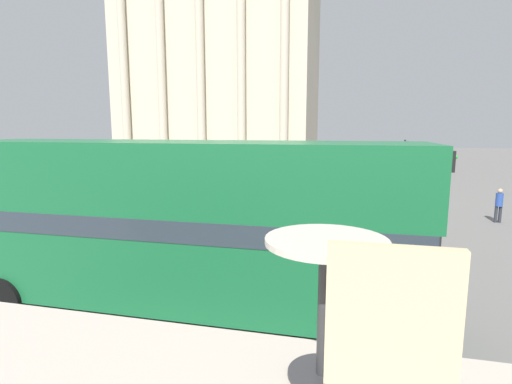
{
  "coord_description": "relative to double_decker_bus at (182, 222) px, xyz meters",
  "views": [
    {
      "loc": [
        1.19,
        -2.25,
        4.43
      ],
      "look_at": [
        -3.0,
        15.26,
        1.57
      ],
      "focal_mm": 28.0,
      "sensor_mm": 36.0,
      "label": 1
    }
  ],
  "objects": [
    {
      "name": "pedestrian_olive",
      "position": [
        9.86,
        23.99,
        -1.27
      ],
      "size": [
        0.32,
        0.32,
        1.82
      ],
      "rotation": [
        0.0,
        0.0,
        2.14
      ],
      "color": "#282B33",
      "rests_on": "ground_plane"
    },
    {
      "name": "traffic_light_near",
      "position": [
        6.82,
        5.92,
        0.16
      ],
      "size": [
        0.42,
        0.24,
        3.81
      ],
      "color": "black",
      "rests_on": "ground_plane"
    },
    {
      "name": "cafe_chair_0",
      "position": [
        3.87,
        -6.95,
        1.36
      ],
      "size": [
        0.4,
        0.4,
        0.91
      ],
      "rotation": [
        0.0,
        0.0,
        0.14
      ],
      "color": "#D1B789",
      "rests_on": "cafe_floor_slab"
    },
    {
      "name": "double_decker_bus",
      "position": [
        0.0,
        0.0,
        0.0
      ],
      "size": [
        10.65,
        2.72,
        4.15
      ],
      "rotation": [
        0.0,
        0.0,
        -0.09
      ],
      "color": "black",
      "rests_on": "ground_plane"
    },
    {
      "name": "cafe_dining_table",
      "position": [
        3.63,
        -6.37,
        1.38
      ],
      "size": [
        0.6,
        0.6,
        0.73
      ],
      "color": "#2D2D30",
      "rests_on": "cafe_floor_slab"
    },
    {
      "name": "pedestrian_yellow",
      "position": [
        4.85,
        25.48,
        -1.32
      ],
      "size": [
        0.32,
        0.32,
        1.75
      ],
      "rotation": [
        0.0,
        0.0,
        4.95
      ],
      "color": "#282B33",
      "rests_on": "ground_plane"
    },
    {
      "name": "traffic_light_mid",
      "position": [
        3.88,
        14.26,
        0.04
      ],
      "size": [
        0.42,
        0.24,
        3.62
      ],
      "color": "black",
      "rests_on": "ground_plane"
    },
    {
      "name": "plaza_building_left",
      "position": [
        -12.43,
        41.05,
        10.52
      ],
      "size": [
        23.44,
        15.62,
        25.71
      ],
      "color": "beige",
      "rests_on": "ground_plane"
    },
    {
      "name": "pedestrian_blue",
      "position": [
        10.62,
        12.5,
        -1.39
      ],
      "size": [
        0.32,
        0.32,
        1.63
      ],
      "rotation": [
        0.0,
        0.0,
        5.84
      ],
      "color": "#282B33",
      "rests_on": "ground_plane"
    },
    {
      "name": "pedestrian_white",
      "position": [
        5.59,
        17.48,
        -1.38
      ],
      "size": [
        0.32,
        0.32,
        1.66
      ],
      "rotation": [
        0.0,
        0.0,
        5.05
      ],
      "color": "#282B33",
      "rests_on": "ground_plane"
    },
    {
      "name": "car_maroon",
      "position": [
        -4.72,
        22.99,
        -1.63
      ],
      "size": [
        4.2,
        1.93,
        1.35
      ],
      "rotation": [
        0.0,
        0.0,
        4.34
      ],
      "color": "black",
      "rests_on": "ground_plane"
    },
    {
      "name": "traffic_light_far",
      "position": [
        7.47,
        22.0,
        0.07
      ],
      "size": [
        0.42,
        0.24,
        3.66
      ],
      "color": "black",
      "rests_on": "ground_plane"
    }
  ]
}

